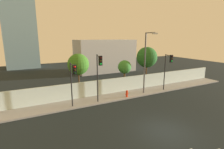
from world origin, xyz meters
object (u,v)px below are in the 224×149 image
Objects in this scene: roadside_tree_midleft at (125,67)px; traffic_light_right at (73,76)px; roadside_tree_leftmost at (78,64)px; traffic_light_center at (168,65)px; fire_hydrant at (127,93)px; traffic_light_left at (99,69)px; roadside_tree_midright at (147,57)px; street_lamp_curbside at (146,59)px.

traffic_light_right is at bearing -152.44° from roadside_tree_midleft.
roadside_tree_midleft is at bearing 27.56° from traffic_light_right.
traffic_light_right is 0.87× the size of roadside_tree_leftmost.
roadside_tree_midleft is (6.37, 0.00, -0.83)m from roadside_tree_leftmost.
traffic_light_center is 6.03× the size of fire_hydrant.
traffic_light_left is 0.91× the size of roadside_tree_midright.
traffic_light_center is 0.93× the size of roadside_tree_leftmost.
traffic_light_center reaches higher than fire_hydrant.
fire_hydrant is at bearing -178.42° from street_lamp_curbside.
traffic_light_center is 1.06× the size of traffic_light_right.
traffic_light_left is at bearing -78.33° from roadside_tree_leftmost.
roadside_tree_midleft is at bearing 63.16° from fire_hydrant.
street_lamp_curbside is 8.01m from roadside_tree_leftmost.
roadside_tree_leftmost is at bearing 141.95° from fire_hydrant.
roadside_tree_midright is (11.78, 4.22, 0.70)m from traffic_light_right.
roadside_tree_midright is at bearing 92.61° from traffic_light_center.
traffic_light_right is at bearing -179.01° from traffic_light_center.
traffic_light_center is 1.21× the size of roadside_tree_midleft.
traffic_light_center reaches higher than traffic_light_right.
street_lamp_curbside is at bearing 6.48° from traffic_light_left.
roadside_tree_leftmost is at bearing 154.00° from street_lamp_curbside.
traffic_light_center is at bearing -9.39° from street_lamp_curbside.
traffic_light_right is at bearing -174.14° from fire_hydrant.
fire_hydrant is at bearing -116.84° from roadside_tree_midleft.
roadside_tree_leftmost is (-10.26, 4.01, 0.21)m from traffic_light_center.
fire_hydrant is 0.14× the size of roadside_tree_midright.
traffic_light_center is 5.62m from roadside_tree_midleft.
traffic_light_left is 2.62m from traffic_light_right.
fire_hydrant is (-5.69, 0.44, -2.98)m from traffic_light_center.
fire_hydrant is 0.15× the size of roadside_tree_leftmost.
traffic_light_center reaches higher than roadside_tree_midleft.
roadside_tree_leftmost is (-4.56, 3.57, 3.19)m from fire_hydrant.
traffic_light_left is 6.99m from roadside_tree_midleft.
roadside_tree_midright is at bearing 24.62° from traffic_light_left.
fire_hydrant is (6.27, 0.64, -2.80)m from traffic_light_right.
fire_hydrant is (-2.61, -0.07, -3.86)m from street_lamp_curbside.
roadside_tree_leftmost reaches higher than roadside_tree_midleft.
roadside_tree_midleft is (8.08, 4.22, -0.45)m from traffic_light_right.
roadside_tree_midright is (10.08, 0.00, 0.31)m from roadside_tree_leftmost.
traffic_light_right is (-2.58, 0.00, -0.46)m from traffic_light_left.
roadside_tree_midleft is (-3.89, 4.01, -0.62)m from traffic_light_center.
traffic_light_center is 11.02m from roadside_tree_leftmost.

